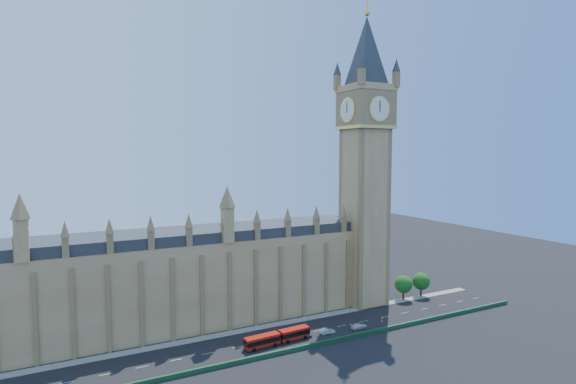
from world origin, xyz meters
name	(u,v)px	position (x,y,z in m)	size (l,w,h in m)	color
ground	(280,339)	(0.00, 0.00, 0.00)	(400.00, 400.00, 0.00)	black
palace_westminster	(168,280)	(-25.00, 22.00, 13.86)	(120.00, 20.00, 28.00)	#A67C50
elizabeth_tower	(365,140)	(38.00, 13.99, 54.56)	(20.59, 20.59, 105.00)	#A67C50
bridge_parapet	(295,349)	(0.00, -9.00, 0.60)	(160.00, 0.60, 1.20)	#1E4C2D
kerb_north	(265,326)	(0.00, 9.50, 0.08)	(160.00, 3.00, 0.16)	gray
tree_east_near	(404,284)	(52.22, 10.08, 5.64)	(6.00, 6.00, 8.50)	#382619
tree_east_far	(421,281)	(60.22, 10.08, 5.64)	(6.00, 6.00, 8.50)	#382619
red_bus	(278,338)	(-2.01, -2.79, 1.67)	(18.78, 4.02, 3.17)	#AD160B
car_grey	(305,336)	(6.09, -2.86, 0.72)	(1.70, 4.22, 1.44)	#44474C
car_silver	(327,331)	(13.25, -3.04, 0.71)	(1.51, 4.34, 1.43)	#B6B9BE
car_white	(359,326)	(23.27, -4.05, 0.74)	(2.06, 5.08, 1.47)	silver
cone_a	(353,327)	(21.86, -3.16, 0.39)	(0.54, 0.54, 0.79)	black
cone_b	(382,321)	(32.38, -3.08, 0.33)	(0.56, 0.56, 0.68)	black
cone_c	(382,318)	(34.00, -1.09, 0.38)	(0.63, 0.63, 0.78)	black
cone_d	(359,327)	(23.58, -3.70, 0.36)	(0.50, 0.50, 0.73)	black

